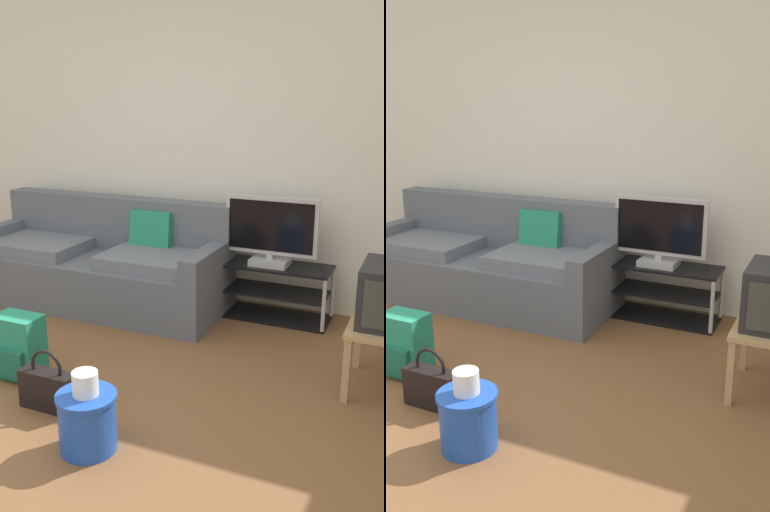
# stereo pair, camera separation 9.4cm
# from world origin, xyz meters

# --- Properties ---
(ground_plane) EXTENTS (9.00, 9.80, 0.02)m
(ground_plane) POSITION_xyz_m (0.00, 0.00, -0.01)
(ground_plane) COLOR brown
(wall_back) EXTENTS (9.00, 0.10, 2.70)m
(wall_back) POSITION_xyz_m (0.00, 2.45, 1.35)
(wall_back) COLOR silver
(wall_back) RESTS_ON ground_plane
(couch) EXTENTS (2.14, 0.84, 0.86)m
(couch) POSITION_xyz_m (-0.65, 1.89, 0.32)
(couch) COLOR #565B66
(couch) RESTS_ON ground_plane
(tv_stand) EXTENTS (0.95, 0.36, 0.44)m
(tv_stand) POSITION_xyz_m (0.74, 2.13, 0.22)
(tv_stand) COLOR black
(tv_stand) RESTS_ON ground_plane
(flat_tv) EXTENTS (0.72, 0.22, 0.53)m
(flat_tv) POSITION_xyz_m (0.74, 2.11, 0.70)
(flat_tv) COLOR #B2B2B7
(flat_tv) RESTS_ON tv_stand
(backpack) EXTENTS (0.29, 0.26, 0.40)m
(backpack) POSITION_xyz_m (-0.40, 0.54, 0.20)
(backpack) COLOR #238466
(backpack) RESTS_ON ground_plane
(handbag) EXTENTS (0.33, 0.11, 0.36)m
(handbag) POSITION_xyz_m (0.00, 0.30, 0.13)
(handbag) COLOR black
(handbag) RESTS_ON ground_plane
(cleaning_bucket) EXTENTS (0.30, 0.30, 0.42)m
(cleaning_bucket) POSITION_xyz_m (0.42, 0.07, 0.18)
(cleaning_bucket) COLOR blue
(cleaning_bucket) RESTS_ON ground_plane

